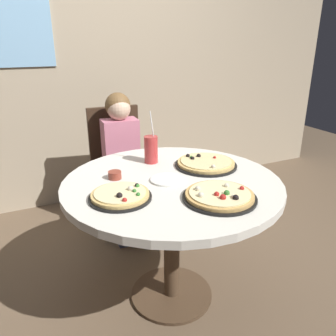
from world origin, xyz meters
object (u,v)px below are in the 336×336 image
pizza_pepperoni (220,196)px  soda_cup (151,149)px  pizza_cheese (121,195)px  sauce_bowl (115,175)px  chair_wooden (118,161)px  plate_small (167,180)px  pizza_veggie (206,163)px  diner_child (125,175)px  dining_table (172,198)px

pizza_pepperoni → soda_cup: 0.60m
pizza_cheese → sauce_bowl: (0.05, 0.24, 0.00)m
chair_wooden → plate_small: 1.01m
soda_cup → pizza_veggie: bearing=-36.4°
pizza_pepperoni → soda_cup: bearing=99.0°
sauce_bowl → plate_small: sauce_bowl is taller
diner_child → pizza_pepperoni: diner_child is taller
soda_cup → plate_small: (-0.03, -0.29, -0.08)m
chair_wooden → pizza_veggie: size_ratio=2.66×
chair_wooden → plate_small: chair_wooden is taller
pizza_veggie → sauce_bowl: 0.53m
pizza_cheese → pizza_veggie: bearing=19.0°
chair_wooden → soda_cup: 0.76m
dining_table → pizza_cheese: 0.35m
chair_wooden → soda_cup: size_ratio=3.09×
diner_child → pizza_pepperoni: bearing=-84.7°
diner_child → plate_small: diner_child is taller
diner_child → sauce_bowl: bearing=-111.5°
diner_child → soda_cup: (0.01, -0.51, 0.35)m
pizza_veggie → pizza_cheese: size_ratio=1.22×
dining_table → chair_wooden: size_ratio=1.20×
diner_child → pizza_veggie: bearing=-69.0°
diner_child → soda_cup: 0.62m
plate_small → pizza_cheese: bearing=-160.5°
soda_cup → sauce_bowl: (-0.27, -0.15, -0.06)m
chair_wooden → plate_small: bearing=-91.7°
diner_child → sauce_bowl: (-0.26, -0.66, 0.29)m
dining_table → pizza_cheese: size_ratio=3.91×
dining_table → plate_small: plate_small is taller
plate_small → chair_wooden: bearing=88.3°
dining_table → chair_wooden: 1.00m
chair_wooden → pizza_cheese: (-0.31, -1.08, 0.24)m
dining_table → pizza_veggie: bearing=21.2°
pizza_veggie → soda_cup: size_ratio=1.16×
dining_table → pizza_cheese: (-0.31, -0.09, 0.12)m
pizza_pepperoni → sauce_bowl: 0.57m
pizza_pepperoni → sauce_bowl: (-0.36, 0.44, 0.00)m
pizza_cheese → plate_small: (0.29, 0.10, -0.01)m
dining_table → diner_child: diner_child is taller
pizza_veggie → sauce_bowl: (-0.53, 0.04, 0.00)m
plate_small → soda_cup: bearing=84.1°
diner_child → dining_table: bearing=-89.7°
dining_table → plate_small: (-0.02, 0.01, 0.11)m
diner_child → pizza_cheese: 0.99m
sauce_bowl → plate_small: bearing=-30.4°
plate_small → dining_table: bearing=-14.6°
dining_table → diner_child: 0.82m
dining_table → pizza_veggie: (0.27, 0.10, 0.12)m
chair_wooden → pizza_veggie: (0.26, -0.89, 0.24)m
pizza_cheese → pizza_pepperoni: bearing=-25.9°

